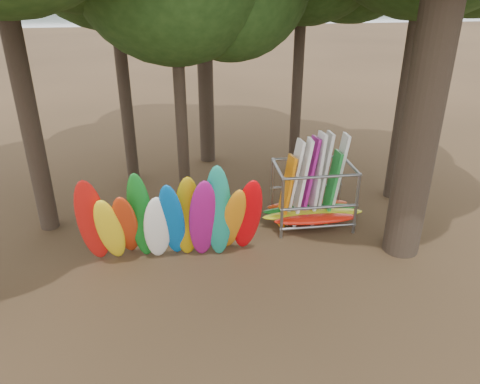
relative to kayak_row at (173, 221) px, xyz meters
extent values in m
plane|color=#47331E|center=(1.98, -0.10, -1.35)|extent=(120.00, 120.00, 0.00)
plane|color=gray|center=(1.98, 59.90, -1.35)|extent=(160.00, 160.00, 0.00)
cylinder|color=black|center=(-3.89, 2.62, 4.44)|extent=(0.56, 0.56, 11.58)
cylinder|color=black|center=(-1.55, 6.09, 3.71)|extent=(0.44, 0.44, 10.12)
cylinder|color=black|center=(4.68, 5.91, 3.82)|extent=(0.39, 0.39, 10.35)
cylinder|color=black|center=(0.37, 3.25, 3.12)|extent=(0.36, 0.36, 8.93)
cylinder|color=black|center=(7.58, 3.30, 4.18)|extent=(0.45, 0.45, 11.05)
cylinder|color=black|center=(6.38, -0.10, 5.11)|extent=(0.99, 0.99, 12.91)
ellipsoid|color=red|center=(-2.02, -0.07, 0.14)|extent=(0.88, 1.68, 3.09)
ellipsoid|color=yellow|center=(-1.62, -0.05, -0.14)|extent=(0.70, 1.65, 2.58)
ellipsoid|color=red|center=(-1.22, 0.07, -0.10)|extent=(0.69, 1.92, 2.65)
ellipsoid|color=#12701F|center=(-0.82, 0.08, 0.13)|extent=(0.65, 1.30, 3.04)
ellipsoid|color=white|center=(-0.43, 0.00, -0.19)|extent=(0.87, 1.34, 2.42)
ellipsoid|color=#045EB8|center=(-0.03, -0.05, 0.01)|extent=(0.78, 1.61, 2.83)
ellipsoid|color=#A6810B|center=(0.37, 0.15, 0.00)|extent=(0.83, 1.09, 2.77)
ellipsoid|color=#8E1168|center=(0.77, -0.08, 0.01)|extent=(0.84, 1.38, 2.84)
ellipsoid|color=#17846F|center=(1.17, -0.07, 0.19)|extent=(0.81, 1.28, 3.17)
ellipsoid|color=orange|center=(1.56, 0.03, -0.12)|extent=(0.83, 1.78, 2.63)
ellipsoid|color=red|center=(1.96, 0.03, -0.02)|extent=(0.82, 1.50, 2.76)
ellipsoid|color=red|center=(4.25, 1.23, -0.93)|extent=(2.59, 0.55, 0.24)
ellipsoid|color=gold|center=(4.25, 1.54, -0.93)|extent=(3.20, 0.55, 0.24)
ellipsoid|color=#16651F|center=(4.25, 1.88, -0.93)|extent=(3.04, 0.55, 0.24)
ellipsoid|color=#AF2F0D|center=(4.25, 2.19, -0.93)|extent=(2.65, 0.55, 0.24)
cube|color=orange|center=(3.42, 1.80, -0.22)|extent=(0.52, 0.79, 2.27)
cube|color=white|center=(3.66, 2.01, -0.01)|extent=(0.61, 0.81, 2.69)
cube|color=white|center=(3.89, 1.80, 0.04)|extent=(0.58, 0.76, 2.79)
cube|color=#9F1A84|center=(4.13, 2.01, 0.03)|extent=(0.62, 0.83, 2.76)
cube|color=silver|center=(4.37, 1.89, 0.10)|extent=(0.42, 0.82, 2.93)
cube|color=silver|center=(4.60, 2.02, 0.08)|extent=(0.51, 0.79, 2.88)
cube|color=#1C8030|center=(4.84, 1.80, -0.18)|extent=(0.47, 0.76, 2.35)
cube|color=white|center=(5.07, 2.02, 0.05)|extent=(0.58, 0.77, 2.81)
camera|label=1|loc=(0.29, -10.80, 5.94)|focal=35.00mm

